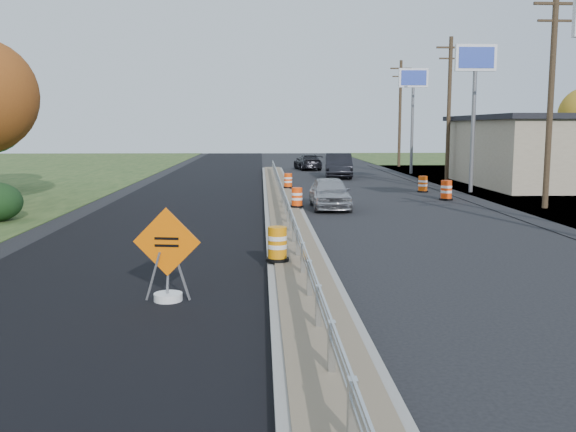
{
  "coord_description": "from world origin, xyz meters",
  "views": [
    {
      "loc": [
        -0.95,
        -18.39,
        3.54
      ],
      "look_at": [
        -0.2,
        -0.79,
        1.1
      ],
      "focal_mm": 40.0,
      "sensor_mm": 36.0,
      "label": 1
    }
  ],
  "objects_px": {
    "barrel_shoulder_near": "(446,191)",
    "car_silver": "(330,193)",
    "barrel_median_far": "(288,181)",
    "barrel_shoulder_mid": "(423,184)",
    "barrel_median_near": "(277,245)",
    "car_dark_far": "(308,162)",
    "car_dark_mid": "(339,165)",
    "barrel_median_mid": "(297,198)",
    "caution_sign": "(168,278)"
  },
  "relations": [
    {
      "from": "car_silver",
      "to": "car_dark_mid",
      "type": "xyz_separation_m",
      "value": [
        2.5,
        17.43,
        0.15
      ]
    },
    {
      "from": "car_dark_far",
      "to": "barrel_median_near",
      "type": "bearing_deg",
      "value": 77.49
    },
    {
      "from": "barrel_median_near",
      "to": "barrel_shoulder_mid",
      "type": "xyz_separation_m",
      "value": [
        8.51,
        19.07,
        -0.22
      ]
    },
    {
      "from": "barrel_shoulder_mid",
      "to": "barrel_median_far",
      "type": "bearing_deg",
      "value": 177.35
    },
    {
      "from": "car_silver",
      "to": "car_dark_mid",
      "type": "height_order",
      "value": "car_dark_mid"
    },
    {
      "from": "barrel_shoulder_mid",
      "to": "car_dark_mid",
      "type": "xyz_separation_m",
      "value": [
        -3.39,
        10.5,
        0.43
      ]
    },
    {
      "from": "caution_sign",
      "to": "barrel_median_mid",
      "type": "height_order",
      "value": "caution_sign"
    },
    {
      "from": "barrel_median_far",
      "to": "car_dark_mid",
      "type": "relative_size",
      "value": 0.15
    },
    {
      "from": "barrel_shoulder_near",
      "to": "car_dark_far",
      "type": "height_order",
      "value": "car_dark_far"
    },
    {
      "from": "caution_sign",
      "to": "barrel_median_mid",
      "type": "xyz_separation_m",
      "value": [
        3.42,
        13.65,
        0.13
      ]
    },
    {
      "from": "barrel_median_near",
      "to": "barrel_shoulder_mid",
      "type": "bearing_deg",
      "value": 65.96
    },
    {
      "from": "barrel_median_far",
      "to": "barrel_shoulder_mid",
      "type": "relative_size",
      "value": 0.9
    },
    {
      "from": "barrel_median_far",
      "to": "barrel_shoulder_mid",
      "type": "height_order",
      "value": "barrel_median_far"
    },
    {
      "from": "barrel_median_near",
      "to": "car_dark_mid",
      "type": "bearing_deg",
      "value": 80.18
    },
    {
      "from": "barrel_shoulder_mid",
      "to": "barrel_median_mid",
      "type": "bearing_deg",
      "value": -131.95
    },
    {
      "from": "barrel_median_mid",
      "to": "car_silver",
      "type": "distance_m",
      "value": 2.01
    },
    {
      "from": "car_dark_mid",
      "to": "car_dark_far",
      "type": "bearing_deg",
      "value": 105.31
    },
    {
      "from": "car_silver",
      "to": "car_dark_mid",
      "type": "bearing_deg",
      "value": 82.06
    },
    {
      "from": "car_dark_mid",
      "to": "car_dark_far",
      "type": "distance_m",
      "value": 8.65
    },
    {
      "from": "barrel_median_near",
      "to": "car_dark_far",
      "type": "xyz_separation_m",
      "value": [
        3.56,
        38.08,
        0.0
      ]
    },
    {
      "from": "car_dark_mid",
      "to": "car_silver",
      "type": "bearing_deg",
      "value": -93.23
    },
    {
      "from": "car_dark_far",
      "to": "car_dark_mid",
      "type": "bearing_deg",
      "value": 93.21
    },
    {
      "from": "barrel_median_near",
      "to": "car_dark_far",
      "type": "relative_size",
      "value": 0.19
    },
    {
      "from": "car_silver",
      "to": "car_dark_far",
      "type": "distance_m",
      "value": 25.95
    },
    {
      "from": "car_dark_far",
      "to": "barrel_shoulder_near",
      "type": "bearing_deg",
      "value": 95.42
    },
    {
      "from": "car_silver",
      "to": "barrel_shoulder_near",
      "type": "bearing_deg",
      "value": 26.74
    },
    {
      "from": "car_silver",
      "to": "car_dark_mid",
      "type": "distance_m",
      "value": 17.61
    },
    {
      "from": "caution_sign",
      "to": "barrel_median_far",
      "type": "height_order",
      "value": "caution_sign"
    },
    {
      "from": "barrel_median_far",
      "to": "car_silver",
      "type": "relative_size",
      "value": 0.2
    },
    {
      "from": "barrel_shoulder_mid",
      "to": "car_dark_far",
      "type": "distance_m",
      "value": 19.64
    },
    {
      "from": "barrel_shoulder_mid",
      "to": "car_silver",
      "type": "xyz_separation_m",
      "value": [
        -5.89,
        -6.93,
        0.27
      ]
    },
    {
      "from": "barrel_shoulder_near",
      "to": "car_dark_far",
      "type": "bearing_deg",
      "value": 102.6
    },
    {
      "from": "caution_sign",
      "to": "barrel_shoulder_mid",
      "type": "relative_size",
      "value": 2.19
    },
    {
      "from": "caution_sign",
      "to": "barrel_median_near",
      "type": "relative_size",
      "value": 2.26
    },
    {
      "from": "barrel_shoulder_near",
      "to": "car_silver",
      "type": "xyz_separation_m",
      "value": [
        -6.06,
        -3.02,
        0.23
      ]
    },
    {
      "from": "car_silver",
      "to": "car_dark_far",
      "type": "xyz_separation_m",
      "value": [
        0.94,
        25.94,
        -0.06
      ]
    },
    {
      "from": "caution_sign",
      "to": "barrel_median_mid",
      "type": "relative_size",
      "value": 2.37
    },
    {
      "from": "car_silver",
      "to": "barrel_median_far",
      "type": "bearing_deg",
      "value": 102.02
    },
    {
      "from": "caution_sign",
      "to": "barrel_median_far",
      "type": "xyz_separation_m",
      "value": [
        3.42,
        22.23,
        0.12
      ]
    },
    {
      "from": "barrel_median_mid",
      "to": "car_dark_far",
      "type": "distance_m",
      "value": 27.36
    },
    {
      "from": "barrel_shoulder_mid",
      "to": "car_dark_far",
      "type": "relative_size",
      "value": 0.2
    },
    {
      "from": "barrel_median_near",
      "to": "barrel_shoulder_near",
      "type": "height_order",
      "value": "barrel_median_near"
    },
    {
      "from": "car_silver",
      "to": "barrel_median_near",
      "type": "bearing_deg",
      "value": -101.97
    },
    {
      "from": "barrel_median_near",
      "to": "car_dark_mid",
      "type": "height_order",
      "value": "car_dark_mid"
    },
    {
      "from": "barrel_median_mid",
      "to": "barrel_shoulder_near",
      "type": "relative_size",
      "value": 0.84
    },
    {
      "from": "barrel_shoulder_near",
      "to": "car_dark_far",
      "type": "relative_size",
      "value": 0.22
    },
    {
      "from": "barrel_median_mid",
      "to": "barrel_median_far",
      "type": "xyz_separation_m",
      "value": [
        0.0,
        8.58,
        -0.01
      ]
    },
    {
      "from": "car_dark_mid",
      "to": "barrel_median_near",
      "type": "bearing_deg",
      "value": -94.89
    },
    {
      "from": "caution_sign",
      "to": "barrel_median_mid",
      "type": "distance_m",
      "value": 14.07
    },
    {
      "from": "caution_sign",
      "to": "car_dark_far",
      "type": "relative_size",
      "value": 0.44
    }
  ]
}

